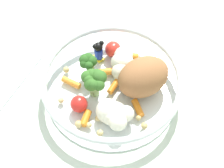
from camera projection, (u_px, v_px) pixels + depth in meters
ground_plane at (109, 85)px, 0.59m from camera, size 2.40×2.40×0.00m
food_container at (118, 82)px, 0.56m from camera, size 0.23×0.23×0.07m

